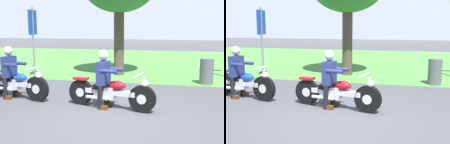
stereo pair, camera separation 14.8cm
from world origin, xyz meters
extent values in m
plane|color=#4C4C51|center=(0.00, 0.00, 0.00)|extent=(120.00, 120.00, 0.00)
cube|color=#549342|center=(0.00, 9.78, 0.00)|extent=(60.00, 12.00, 0.01)
cylinder|color=black|center=(0.67, 0.63, 0.32)|extent=(0.65, 0.25, 0.64)
cylinder|color=silver|center=(0.67, 0.63, 0.32)|extent=(0.25, 0.18, 0.22)
cylinder|color=black|center=(-0.91, 0.97, 0.32)|extent=(0.65, 0.25, 0.64)
cylinder|color=silver|center=(-0.91, 0.97, 0.32)|extent=(0.25, 0.18, 0.22)
cube|color=silver|center=(-0.12, 0.80, 0.40)|extent=(1.29, 0.42, 0.12)
cube|color=silver|center=(-0.17, 0.81, 0.38)|extent=(0.36, 0.30, 0.28)
ellipsoid|color=#B2141E|center=(0.05, 0.76, 0.58)|extent=(0.48, 0.33, 0.22)
cube|color=black|center=(-0.34, 0.85, 0.50)|extent=(0.48, 0.33, 0.10)
cube|color=#B2141E|center=(-0.91, 0.97, 0.67)|extent=(0.39, 0.27, 0.06)
cylinder|color=silver|center=(0.62, 0.64, 0.57)|extent=(0.26, 0.10, 0.53)
cylinder|color=silver|center=(0.57, 0.65, 0.86)|extent=(0.18, 0.65, 0.04)
sphere|color=white|center=(0.73, 0.61, 0.68)|extent=(0.16, 0.16, 0.16)
cylinder|color=silver|center=(-0.45, 0.73, 0.26)|extent=(0.55, 0.20, 0.08)
cylinder|color=black|center=(-0.26, 1.01, 0.28)|extent=(0.12, 0.12, 0.57)
cube|color=#593319|center=(-0.20, 1.00, 0.05)|extent=(0.26, 0.15, 0.10)
cylinder|color=black|center=(-0.34, 0.66, 0.28)|extent=(0.12, 0.12, 0.57)
cube|color=#593319|center=(-0.28, 0.65, 0.05)|extent=(0.26, 0.15, 0.10)
cube|color=navy|center=(-0.30, 0.84, 0.85)|extent=(0.30, 0.42, 0.56)
cylinder|color=navy|center=(-0.05, 0.96, 0.93)|extent=(0.43, 0.18, 0.09)
cylinder|color=navy|center=(-0.12, 0.62, 0.93)|extent=(0.43, 0.18, 0.09)
sphere|color=tan|center=(-0.30, 0.84, 1.25)|extent=(0.20, 0.20, 0.20)
sphere|color=silver|center=(-0.30, 0.84, 1.28)|extent=(0.24, 0.24, 0.24)
cylinder|color=black|center=(-2.12, 1.01, 0.33)|extent=(0.67, 0.26, 0.66)
cylinder|color=silver|center=(-2.12, 1.01, 0.33)|extent=(0.26, 0.19, 0.23)
cube|color=silver|center=(-2.85, 1.17, 0.41)|extent=(1.20, 0.39, 0.12)
cube|color=silver|center=(-2.90, 1.18, 0.39)|extent=(0.36, 0.30, 0.28)
ellipsoid|color=#1E47B2|center=(-2.67, 1.13, 0.59)|extent=(0.48, 0.33, 0.22)
cube|color=black|center=(-3.07, 1.21, 0.51)|extent=(0.48, 0.33, 0.10)
cylinder|color=silver|center=(-2.17, 1.02, 0.58)|extent=(0.26, 0.10, 0.53)
cylinder|color=silver|center=(-2.22, 1.03, 0.87)|extent=(0.18, 0.65, 0.04)
sphere|color=white|center=(-2.06, 0.99, 0.69)|extent=(0.16, 0.16, 0.16)
cylinder|color=silver|center=(-3.17, 1.09, 0.27)|extent=(0.55, 0.20, 0.08)
cylinder|color=black|center=(-2.99, 1.38, 0.29)|extent=(0.12, 0.12, 0.58)
cube|color=#593319|center=(-2.93, 1.37, 0.05)|extent=(0.26, 0.15, 0.10)
cylinder|color=black|center=(-3.06, 1.03, 0.29)|extent=(0.12, 0.12, 0.58)
cube|color=#593319|center=(-3.01, 1.02, 0.05)|extent=(0.26, 0.15, 0.10)
cube|color=navy|center=(-3.03, 1.21, 0.86)|extent=(0.30, 0.42, 0.56)
cylinder|color=navy|center=(-2.77, 1.32, 0.94)|extent=(0.43, 0.18, 0.09)
cylinder|color=navy|center=(-2.85, 0.99, 0.94)|extent=(0.43, 0.18, 0.09)
sphere|color=#996B4C|center=(-3.03, 1.21, 1.26)|extent=(0.20, 0.20, 0.20)
sphere|color=silver|center=(-3.03, 1.21, 1.29)|extent=(0.24, 0.24, 0.24)
cylinder|color=brown|center=(-0.79, 5.38, 1.28)|extent=(0.40, 0.40, 2.56)
cylinder|color=#595E5B|center=(2.42, 4.19, 0.43)|extent=(0.45, 0.45, 0.86)
cylinder|color=gray|center=(-3.81, 4.16, 1.30)|extent=(0.08, 0.08, 2.60)
cube|color=#1E47B2|center=(-3.81, 4.16, 2.05)|extent=(0.04, 0.60, 0.90)
camera|label=1|loc=(1.35, -5.77, 2.03)|focal=46.38mm
camera|label=2|loc=(1.49, -5.74, 2.03)|focal=46.38mm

